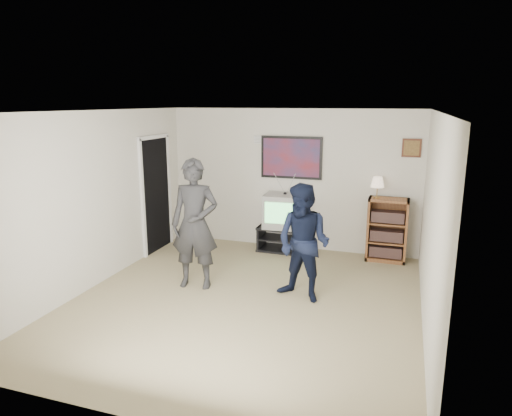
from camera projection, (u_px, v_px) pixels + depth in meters
The scene contains 13 objects.
room_shell at pixel (253, 205), 6.16m from camera, with size 4.51×5.00×2.51m.
media_stand at pixel (283, 239), 8.15m from camera, with size 0.89×0.50×0.45m.
crt_television at pixel (285, 211), 8.03m from camera, with size 0.70×0.59×0.59m, color gray, non-canonical shape.
bookshelf at pixel (387, 230), 7.59m from camera, with size 0.65×0.37×1.06m, color brown, non-canonical shape.
table_lamp at pixel (377, 187), 7.49m from camera, with size 0.22×0.22×0.35m, color beige, non-canonical shape.
person_tall at pixel (195, 224), 6.43m from camera, with size 0.68×0.45×1.86m, color #262628.
person_short at pixel (303, 243), 6.02m from camera, with size 0.77×0.60×1.58m, color black.
controller_left at pixel (202, 203), 6.54m from camera, with size 0.03×0.11×0.03m, color white.
controller_right at pixel (305, 218), 6.18m from camera, with size 0.03×0.11×0.03m, color white.
poster at pixel (291, 158), 8.04m from camera, with size 1.10×0.03×0.75m, color black.
air_vent at pixel (262, 140), 8.14m from camera, with size 0.28×0.02×0.14m, color white.
small_picture at pixel (412, 148), 7.38m from camera, with size 0.30×0.03×0.30m, color #472316.
doorway at pixel (156, 195), 8.06m from camera, with size 0.03×0.85×2.00m, color black.
Camera 1 is at (1.91, -5.35, 2.62)m, focal length 32.00 mm.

